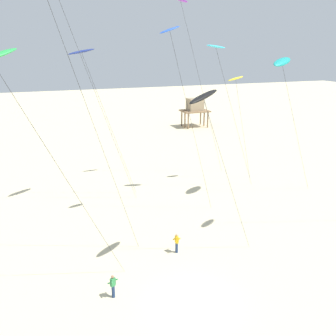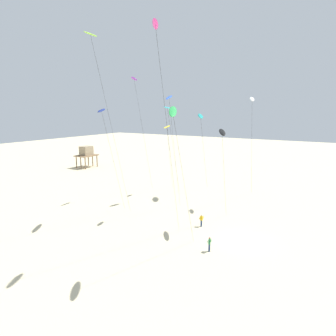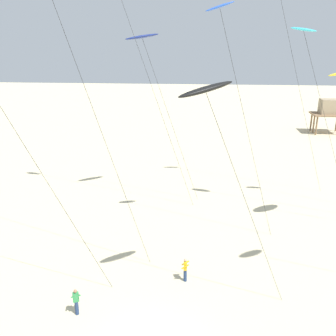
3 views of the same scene
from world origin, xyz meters
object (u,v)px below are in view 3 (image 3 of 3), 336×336
at_px(stilt_house, 329,109).
at_px(kite_flyer_middle, 185,269).
at_px(kite_cyan, 305,33).
at_px(kite_flyer_nearest, 76,301).
at_px(kite_black, 206,91).
at_px(kite_blue, 221,14).
at_px(kite_navy, 143,38).

bearing_deg(stilt_house, kite_flyer_middle, -116.36).
xyz_separation_m(kite_cyan, kite_flyer_middle, (-8.44, -10.40, -14.67)).
height_order(kite_flyer_nearest, stilt_house, stilt_house).
height_order(kite_black, kite_cyan, kite_cyan).
distance_m(kite_cyan, kite_flyer_middle, 19.86).
xyz_separation_m(kite_flyer_nearest, kite_flyer_middle, (6.04, 3.75, 0.00)).
xyz_separation_m(kite_black, kite_blue, (0.89, 8.30, 4.11)).
bearing_deg(kite_navy, kite_blue, -46.30).
xyz_separation_m(kite_blue, kite_flyer_nearest, (-7.91, -9.91, -15.83)).
relative_size(kite_blue, kite_flyer_nearest, 10.52).
bearing_deg(kite_flyer_middle, kite_navy, 109.48).
bearing_deg(kite_blue, kite_flyer_nearest, -128.59).
height_order(kite_flyer_middle, stilt_house, stilt_house).
height_order(kite_navy, kite_black, kite_navy).
relative_size(kite_navy, kite_flyer_middle, 9.45).
xyz_separation_m(kite_cyan, stilt_house, (13.76, 34.40, -11.40)).
distance_m(kite_blue, kite_flyer_nearest, 20.28).
relative_size(kite_blue, stilt_house, 3.00).
bearing_deg(kite_flyer_middle, kite_flyer_nearest, -148.16).
bearing_deg(kite_blue, stilt_house, 62.25).
distance_m(kite_cyan, stilt_house, 38.76).
height_order(kite_navy, kite_flyer_nearest, kite_navy).
bearing_deg(kite_flyer_middle, kite_cyan, 50.92).
height_order(kite_blue, kite_flyer_middle, kite_blue).
bearing_deg(kite_cyan, kite_black, -120.79).
distance_m(kite_black, kite_flyer_nearest, 13.76).
height_order(kite_cyan, kite_flyer_middle, kite_cyan).
relative_size(kite_flyer_nearest, stilt_house, 0.29).
distance_m(kite_black, kite_cyan, 14.88).
bearing_deg(kite_blue, kite_black, -96.15).
relative_size(kite_cyan, kite_flyer_nearest, 9.65).
bearing_deg(kite_black, kite_flyer_middle, 114.58).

